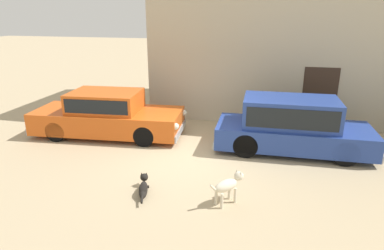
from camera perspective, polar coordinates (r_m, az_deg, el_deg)
ground_plane at (r=9.22m, az=-0.76°, el=-5.66°), size 80.00×80.00×0.00m
parked_sedan_nearest at (r=11.04m, az=-14.20°, el=1.87°), size 4.93×2.13×1.43m
parked_sedan_second at (r=9.86m, az=16.61°, el=0.16°), size 4.46×1.78×1.54m
stray_dog_spotted at (r=7.07m, az=6.28°, el=-10.06°), size 0.68×0.78×0.67m
stray_dog_tan at (r=7.56m, az=-8.30°, el=-10.49°), size 0.39×1.03×0.34m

